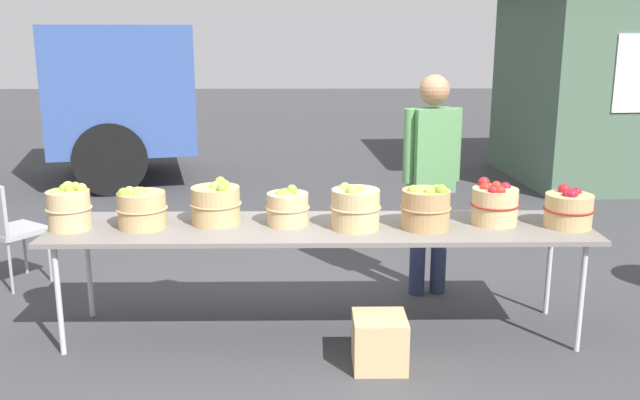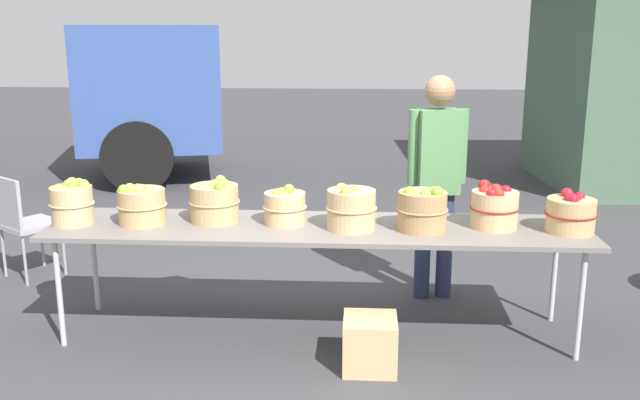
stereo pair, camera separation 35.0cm
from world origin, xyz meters
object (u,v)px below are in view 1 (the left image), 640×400
object	(u,v)px
market_table	(321,231)
apple_basket_red_1	(569,209)
apple_basket_green_2	(216,204)
apple_basket_green_3	(288,208)
apple_basket_green_0	(69,207)
apple_basket_green_4	(355,208)
produce_crate	(379,342)
apple_basket_red_0	(495,204)
folding_chair	(6,224)
vendor_adult	(431,168)
apple_basket_green_5	(426,208)
apple_basket_green_1	(141,208)

from	to	relation	value
market_table	apple_basket_red_1	xyz separation A→B (m)	(1.60, -0.04, 0.15)
apple_basket_green_2	apple_basket_red_1	world-z (taller)	apple_basket_green_2
apple_basket_green_3	apple_basket_red_1	size ratio (longest dim) A/B	0.91
apple_basket_green_0	apple_basket_green_4	size ratio (longest dim) A/B	0.91
market_table	produce_crate	size ratio (longest dim) A/B	10.92
market_table	apple_basket_red_1	distance (m)	1.61
apple_basket_green_2	apple_basket_green_4	xyz separation A→B (m)	(0.91, -0.13, 0.00)
apple_basket_red_0	folding_chair	size ratio (longest dim) A/B	0.37
market_table	apple_basket_green_2	distance (m)	0.71
apple_basket_green_3	apple_basket_red_0	bearing A→B (deg)	0.02
apple_basket_green_0	folding_chair	distance (m)	1.34
apple_basket_green_4	vendor_adult	xyz separation A→B (m)	(0.62, 0.77, 0.10)
apple_basket_green_2	apple_basket_red_1	distance (m)	2.29
apple_basket_green_3	apple_basket_green_5	bearing A→B (deg)	-6.32
apple_basket_green_0	apple_basket_green_4	bearing A→B (deg)	-0.59
apple_basket_green_5	apple_basket_green_4	bearing A→B (deg)	179.23
apple_basket_green_1	apple_basket_red_1	world-z (taller)	apple_basket_green_1
produce_crate	apple_basket_green_4	bearing A→B (deg)	106.48
vendor_adult	apple_basket_green_3	bearing A→B (deg)	22.17
apple_basket_green_4	apple_basket_red_0	distance (m)	0.92
apple_basket_green_5	vendor_adult	size ratio (longest dim) A/B	0.20
apple_basket_red_1	apple_basket_green_2	bearing A→B (deg)	177.21
apple_basket_green_3	vendor_adult	bearing A→B (deg)	32.76
market_table	apple_basket_red_1	world-z (taller)	apple_basket_red_1
apple_basket_green_1	apple_basket_red_0	world-z (taller)	apple_basket_red_0
market_table	folding_chair	world-z (taller)	folding_chair
produce_crate	apple_basket_green_2	bearing A→B (deg)	151.45
apple_basket_red_1	folding_chair	world-z (taller)	apple_basket_red_1
market_table	vendor_adult	xyz separation A→B (m)	(0.84, 0.71, 0.27)
apple_basket_green_5	produce_crate	size ratio (longest dim) A/B	1.03
apple_basket_green_5	vendor_adult	distance (m)	0.80
apple_basket_red_1	produce_crate	xyz separation A→B (m)	(-1.25, -0.45, -0.71)
apple_basket_green_1	apple_basket_green_4	bearing A→B (deg)	-1.71
apple_basket_red_1	produce_crate	size ratio (longest dim) A/B	1.00
market_table	folding_chair	bearing A→B (deg)	159.45
apple_basket_green_0	apple_basket_green_1	bearing A→B (deg)	2.79
apple_basket_green_0	apple_basket_green_1	distance (m)	0.46
apple_basket_green_5	produce_crate	xyz separation A→B (m)	(-0.32, -0.43, -0.72)
apple_basket_green_2	apple_basket_green_4	world-z (taller)	apple_basket_green_4
apple_basket_green_0	apple_basket_red_0	xyz separation A→B (m)	(2.75, 0.07, -0.01)
apple_basket_green_4	vendor_adult	size ratio (longest dim) A/B	0.20
apple_basket_red_0	apple_basket_red_1	bearing A→B (deg)	-9.16
apple_basket_green_3	folding_chair	bearing A→B (deg)	158.42
apple_basket_green_4	folding_chair	world-z (taller)	apple_basket_green_4
apple_basket_green_4	produce_crate	xyz separation A→B (m)	(0.13, -0.43, -0.73)
apple_basket_green_3	apple_basket_green_2	bearing A→B (deg)	175.43
apple_basket_red_0	apple_basket_red_1	world-z (taller)	apple_basket_red_0
apple_basket_green_4	apple_basket_green_5	size ratio (longest dim) A/B	1.00
apple_basket_green_1	apple_basket_green_5	size ratio (longest dim) A/B	0.99
apple_basket_green_1	apple_basket_green_5	world-z (taller)	apple_basket_green_5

